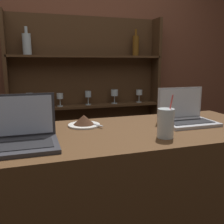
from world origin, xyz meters
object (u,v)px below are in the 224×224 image
laptop_far (186,116)px  water_glass (166,123)px  cake_plate (84,121)px  laptop_near (19,136)px

laptop_far → water_glass: laptop_far is taller
cake_plate → water_glass: size_ratio=0.88×
laptop_near → laptop_far: size_ratio=1.06×
laptop_near → water_glass: (0.68, -0.09, 0.03)m
laptop_far → cake_plate: size_ratio=1.68×
laptop_near → laptop_far: 0.96m
laptop_far → cake_plate: laptop_far is taller
cake_plate → water_glass: water_glass is taller
laptop_near → laptop_far: (0.95, 0.14, 0.00)m
laptop_near → water_glass: 0.69m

